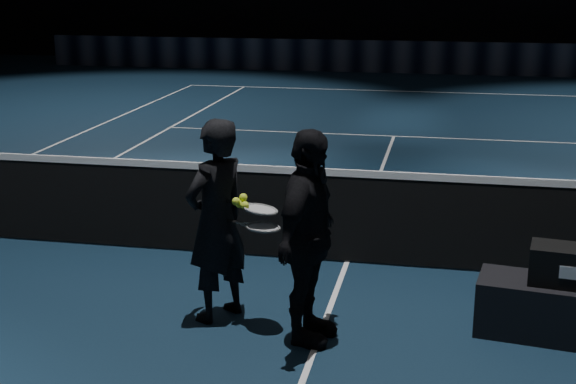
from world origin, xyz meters
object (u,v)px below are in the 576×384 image
player_b (308,238)px  tennis_balls (243,203)px  racket_lower (263,227)px  racket_upper (260,209)px  player_a (216,221)px  player_bench (576,312)px

player_b → tennis_balls: player_b is taller
player_b → racket_lower: size_ratio=2.47×
racket_upper → tennis_balls: 0.16m
player_a → player_b: bearing=101.5°
player_a → racket_lower: 0.45m
player_a → racket_lower: size_ratio=2.47×
racket_upper → tennis_balls: size_ratio=5.67×
tennis_balls → racket_lower: bearing=-20.6°
player_a → tennis_balls: size_ratio=14.02×
player_bench → racket_lower: (-2.43, -0.29, 0.63)m
player_b → racket_upper: size_ratio=2.47×
player_bench → racket_lower: bearing=-164.9°
player_bench → tennis_balls: bearing=-166.8°
racket_lower → player_bench: bearing=26.1°
racket_upper → tennis_balls: (-0.15, 0.01, 0.04)m
racket_lower → racket_upper: (-0.03, 0.05, 0.13)m
player_bench → racket_upper: (-2.47, -0.24, 0.76)m
player_b → player_a: bearing=81.1°
racket_lower → player_a: bearing=-180.0°
racket_lower → tennis_balls: size_ratio=5.67×
tennis_balls → player_b: bearing=-19.7°
player_bench → player_a: 2.93m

